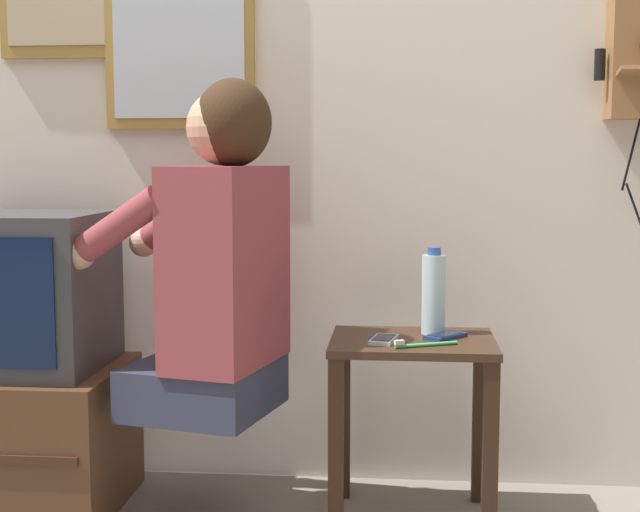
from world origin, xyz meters
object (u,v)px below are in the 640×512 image
(television, at_px, (14,291))
(wall_phone_antique, at_px, (640,55))
(wall_mirror, at_px, (179,23))
(toothbrush, at_px, (422,344))
(person, at_px, (217,261))
(cell_phone_held, at_px, (384,339))
(water_bottle, at_px, (434,293))
(cell_phone_spare, at_px, (445,336))

(television, xyz_separation_m, wall_phone_antique, (1.79, 0.25, 0.67))
(wall_mirror, height_order, toothbrush, wall_mirror)
(person, height_order, cell_phone_held, person)
(water_bottle, bearing_deg, wall_phone_antique, 16.43)
(television, relative_size, wall_phone_antique, 0.65)
(person, xyz_separation_m, toothbrush, (0.55, -0.04, -0.21))
(cell_phone_held, xyz_separation_m, water_bottle, (0.14, 0.13, 0.11))
(television, height_order, cell_phone_spare, television)
(television, height_order, cell_phone_held, television)
(television, bearing_deg, cell_phone_spare, 0.71)
(wall_mirror, relative_size, toothbrush, 3.78)
(water_bottle, bearing_deg, wall_mirror, 164.53)
(person, distance_m, water_bottle, 0.62)
(cell_phone_held, distance_m, cell_phone_spare, 0.18)
(wall_phone_antique, xyz_separation_m, wall_mirror, (-1.36, 0.04, 0.12))
(wall_phone_antique, bearing_deg, cell_phone_spare, -156.95)
(wall_phone_antique, relative_size, cell_phone_held, 5.81)
(cell_phone_spare, bearing_deg, toothbrush, -77.59)
(person, relative_size, wall_mirror, 1.42)
(person, distance_m, wall_mirror, 0.80)
(wall_phone_antique, relative_size, water_bottle, 3.13)
(television, bearing_deg, cell_phone_held, -2.60)
(person, relative_size, cell_phone_held, 6.85)
(cell_phone_held, bearing_deg, wall_mirror, 162.69)
(television, distance_m, cell_phone_held, 1.07)
(cell_phone_held, relative_size, toothbrush, 0.79)
(wall_mirror, height_order, water_bottle, wall_mirror)
(television, bearing_deg, person, -6.66)
(television, xyz_separation_m, toothbrush, (1.16, -0.11, -0.11))
(television, height_order, wall_mirror, wall_mirror)
(wall_mirror, xyz_separation_m, cell_phone_spare, (0.81, -0.28, -0.90))
(person, distance_m, toothbrush, 0.59)
(cell_phone_spare, distance_m, water_bottle, 0.13)
(wall_phone_antique, bearing_deg, television, -171.97)
(television, relative_size, toothbrush, 2.99)
(person, relative_size, television, 1.80)
(person, height_order, toothbrush, person)
(television, distance_m, water_bottle, 1.20)
(wall_mirror, xyz_separation_m, toothbrush, (0.74, -0.40, -0.90))
(person, height_order, wall_phone_antique, wall_phone_antique)
(water_bottle, bearing_deg, television, -176.24)
(cell_phone_spare, height_order, toothbrush, toothbrush)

